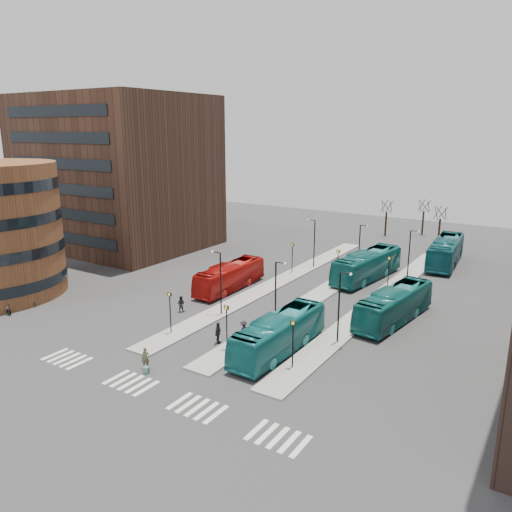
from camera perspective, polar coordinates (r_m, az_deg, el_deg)
The scene contains 22 objects.
ground at distance 34.44m, azimuth -17.92°, elevation -16.75°, with size 160.00×160.00×0.00m, color #2D2D2F.
island_left at distance 58.07m, azimuth 2.58°, elevation -2.96°, with size 2.50×45.00×0.15m, color gray.
island_mid at distance 55.47m, azimuth 7.97°, elevation -3.93°, with size 2.50×45.00×0.15m, color gray.
island_right at distance 53.43m, azimuth 13.84°, elevation -4.95°, with size 2.50×45.00×0.15m, color gray.
suitcase at distance 38.22m, azimuth -12.43°, elevation -12.63°, with size 0.41×0.33×0.51m, color navy.
red_bus at distance 55.25m, azimuth -2.99°, elevation -2.34°, with size 2.50×10.68×2.97m, color #AC110D.
teal_bus_a at distance 40.18m, azimuth 2.69°, elevation -8.85°, with size 2.61×11.16×3.11m, color #166E70.
teal_bus_b at distance 60.17m, azimuth 12.58°, elevation -1.03°, with size 2.90×12.41×3.46m, color #136362.
teal_bus_c at distance 47.88m, azimuth 15.53°, elevation -5.41°, with size 2.69×11.48×3.20m, color #13615E.
teal_bus_d at distance 69.53m, azimuth 20.85°, elevation 0.49°, with size 3.00×12.83×3.57m, color #135861.
traveller at distance 38.75m, azimuth -12.51°, elevation -11.31°, with size 0.59×0.39×1.63m, color #4A4B2D.
commuter_a at distance 49.32m, azimuth -8.58°, elevation -5.42°, with size 0.78×0.61×1.61m, color black.
commuter_b at distance 42.00m, azimuth -4.36°, elevation -8.76°, with size 1.07×0.45×1.83m, color black.
commuter_c at distance 42.61m, azimuth -1.42°, elevation -8.47°, with size 1.08×0.62×1.68m, color black.
bicycle_near at distance 53.91m, azimuth -26.62°, elevation -5.52°, with size 0.58×1.67×0.88m, color gray.
bicycle_mid at distance 53.86m, azimuth -26.68°, elevation -5.43°, with size 0.51×1.81×1.08m, color gray.
bicycle_far at distance 55.23m, azimuth -24.25°, elevation -4.83°, with size 0.54×1.56×0.82m, color gray.
crosswalk_stripes at distance 35.59m, azimuth -10.94°, elevation -15.16°, with size 22.35×2.40×0.01m.
office_block at distance 77.87m, azimuth -15.50°, elevation 9.20°, with size 25.00×20.12×22.00m.
sign_poles at distance 48.94m, azimuth 4.19°, elevation -3.47°, with size 12.45×22.12×3.65m.
lamp_posts at distance 52.46m, azimuth 7.82°, elevation -1.00°, with size 14.04×20.24×6.12m.
bare_trees at distance 84.69m, azimuth 17.78°, elevation 3.76°, with size 10.97×8.14×5.90m.
Camera 1 is at (23.56, -18.07, 17.44)m, focal length 35.00 mm.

